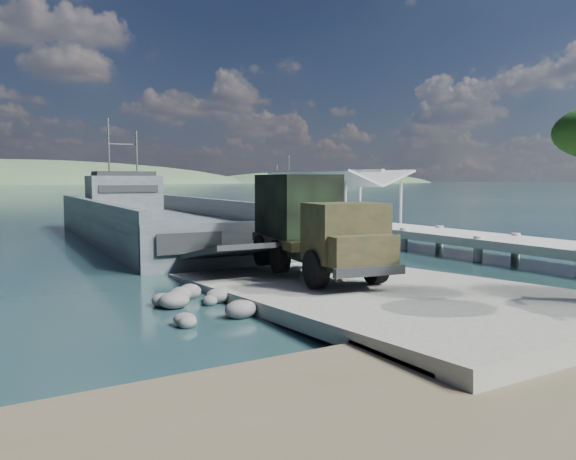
% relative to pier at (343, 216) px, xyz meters
% --- Properties ---
extents(ground, '(1400.00, 1400.00, 0.00)m').
position_rel_pier_xyz_m(ground, '(-13.00, -18.77, -1.60)').
color(ground, '#1A353E').
rests_on(ground, ground).
extents(boat_ramp, '(10.00, 18.00, 0.50)m').
position_rel_pier_xyz_m(boat_ramp, '(-13.00, -19.77, -1.35)').
color(boat_ramp, gray).
rests_on(boat_ramp, ground).
extents(shoreline_rocks, '(3.20, 5.60, 0.90)m').
position_rel_pier_xyz_m(shoreline_rocks, '(-19.20, -18.27, -1.60)').
color(shoreline_rocks, '#5A5A57').
rests_on(shoreline_rocks, ground).
extents(distant_headlands, '(1000.00, 240.00, 48.00)m').
position_rel_pier_xyz_m(distant_headlands, '(37.00, 541.23, -1.60)').
color(distant_headlands, '#3A5938').
rests_on(distant_headlands, ground).
extents(pier, '(6.40, 44.00, 6.10)m').
position_rel_pier_xyz_m(pier, '(0.00, 0.00, 0.00)').
color(pier, '#9E9D95').
rests_on(pier, ground).
extents(landing_craft, '(10.68, 36.61, 10.77)m').
position_rel_pier_xyz_m(landing_craft, '(-13.73, 5.06, -0.72)').
color(landing_craft, '#41494D').
rests_on(landing_craft, ground).
extents(military_truck, '(4.16, 9.45, 4.24)m').
position_rel_pier_xyz_m(military_truck, '(-13.29, -15.78, 1.01)').
color(military_truck, black).
rests_on(military_truck, boat_ramp).
extents(soldier, '(0.73, 0.68, 1.67)m').
position_rel_pier_xyz_m(soldier, '(-14.73, -19.80, -0.26)').
color(soldier, '#212D19').
rests_on(soldier, boat_ramp).
extents(sailboat_near, '(2.04, 5.25, 6.23)m').
position_rel_pier_xyz_m(sailboat_near, '(2.99, 15.80, -1.27)').
color(sailboat_near, silver).
rests_on(sailboat_near, ground).
extents(sailboat_far, '(2.75, 6.08, 7.15)m').
position_rel_pier_xyz_m(sailboat_far, '(3.22, 13.68, -1.22)').
color(sailboat_far, silver).
rests_on(sailboat_far, ground).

